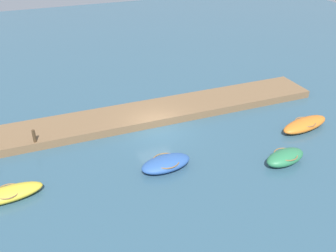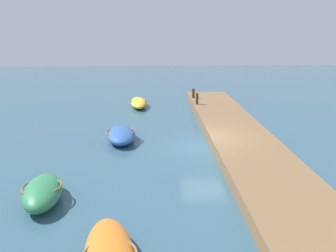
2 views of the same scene
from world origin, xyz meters
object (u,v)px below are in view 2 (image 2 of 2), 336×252
mooring_post_mid_west (193,93)px  rowboat_blue (121,135)px  dinghy_green (42,192)px  rowboat_yellow (138,103)px  mooring_post_west (197,99)px

mooring_post_mid_west → rowboat_blue: bearing=151.7°
dinghy_green → mooring_post_mid_west: (16.33, -7.23, 0.53)m
rowboat_yellow → mooring_post_mid_west: 4.61m
mooring_post_west → mooring_post_mid_west: (2.50, 0.00, -0.04)m
dinghy_green → mooring_post_west: 15.62m
rowboat_yellow → mooring_post_west: mooring_post_west is taller
dinghy_green → rowboat_blue: 7.22m
dinghy_green → mooring_post_mid_west: size_ratio=3.84×
rowboat_yellow → rowboat_blue: size_ratio=1.13×
dinghy_green → rowboat_blue: size_ratio=0.90×
mooring_post_west → rowboat_blue: bearing=143.8°
mooring_post_west → mooring_post_mid_west: bearing=0.0°
rowboat_yellow → rowboat_blue: 8.77m
dinghy_green → rowboat_yellow: 15.87m
rowboat_blue → mooring_post_west: 8.62m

